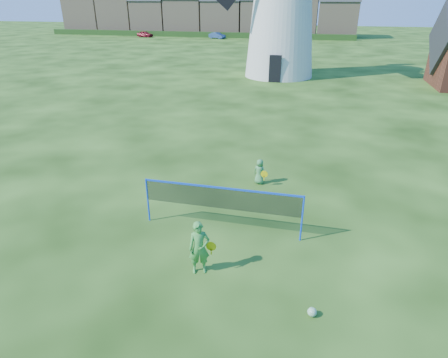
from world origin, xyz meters
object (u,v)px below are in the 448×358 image
Objects in this scene: player_boy at (260,172)px; car_left at (145,34)px; player_girl at (199,248)px; car_right at (217,36)px; play_ball at (312,312)px; badminton_net at (221,199)px.

player_boy is 0.31× the size of car_left.
player_boy is (0.73, 5.85, -0.26)m from player_girl.
player_girl is 0.47× the size of car_left.
player_girl reaches higher than car_right.
play_ball is 75.19m from car_left.
car_left is at bearing 93.51° from player_girl.
player_girl reaches higher than player_boy.
car_left is at bearing 117.17° from play_ball.
play_ball is at bearing 127.08° from player_boy.
car_left reaches higher than play_ball.
car_left is 14.65m from car_right.
player_boy is at bearing -140.77° from car_left.
badminton_net reaches higher than car_right.
car_right is (14.65, 0.26, -0.00)m from car_left.
car_left is at bearing -43.61° from player_boy.
player_boy is 62.84m from car_right.
player_girl is at bearing -143.43° from car_left.
play_ball is at bearing -46.20° from badminton_net.
badminton_net is 4.90× the size of player_boy.
play_ball is at bearing -141.65° from car_left.
play_ball is (2.30, -6.78, -0.41)m from player_boy.
badminton_net reaches higher than play_ball.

